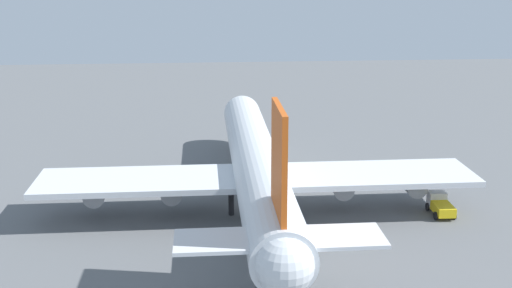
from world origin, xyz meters
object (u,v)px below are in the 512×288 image
Objects in this scene: catering_truck at (440,205)px; safety_cone_nose at (251,144)px; pushback_tractor at (64,186)px; cargo_airplane at (256,165)px.

safety_cone_nose is at bearing 32.53° from catering_truck.
pushback_tractor is (11.21, 48.12, -0.10)m from catering_truck.
cargo_airplane is 11.64× the size of pushback_tractor.
cargo_airplane reaches higher than safety_cone_nose.
cargo_airplane is 12.41× the size of catering_truck.
safety_cone_nose is (28.65, -1.56, -5.27)m from cargo_airplane.
catering_truck reaches higher than safety_cone_nose.
safety_cone_nose is (33.02, 21.06, -0.87)m from catering_truck.
catering_truck is at bearing -147.47° from safety_cone_nose.
pushback_tractor is (6.84, 25.50, -4.50)m from cargo_airplane.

